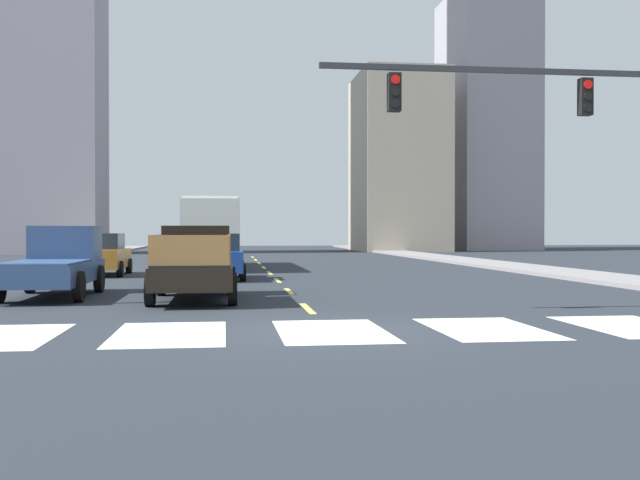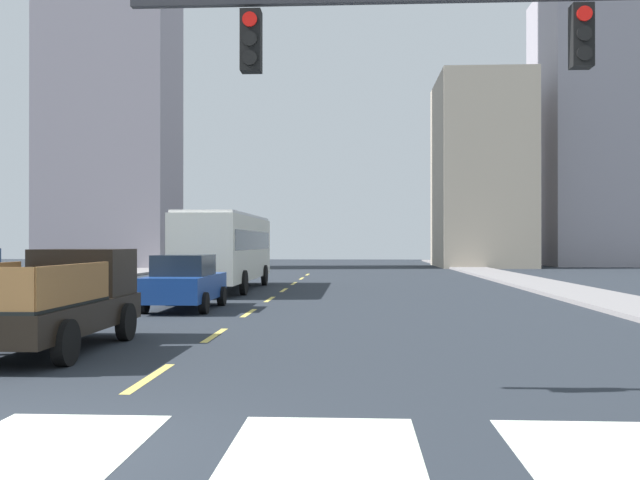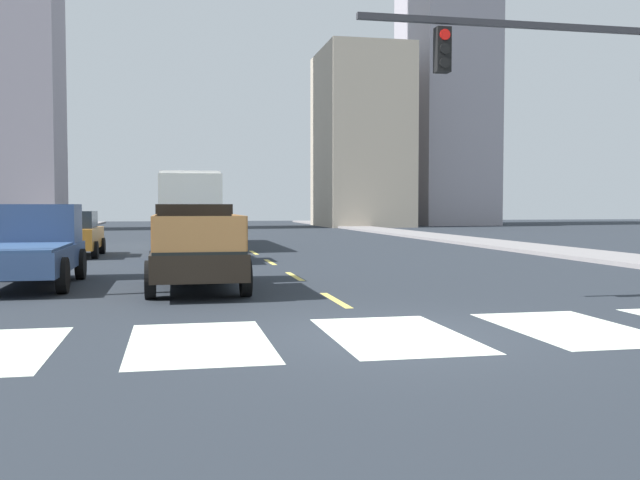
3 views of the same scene
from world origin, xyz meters
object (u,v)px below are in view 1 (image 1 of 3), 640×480
Objects in this scene: city_bus at (212,228)px; sedan_near_right at (102,254)px; sedan_far at (218,256)px; pickup_stakebed at (195,264)px; traffic_signal_gantry at (638,123)px; pickup_dark at (57,263)px.

city_bus is 7.34m from sedan_near_right.
sedan_near_right is at bearing 146.89° from sedan_far.
pickup_stakebed is 0.47× the size of traffic_signal_gantry.
sedan_far is (4.40, 6.67, -0.06)m from pickup_dark.
pickup_stakebed is 4.10m from pickup_dark.
traffic_signal_gantry is at bearing -63.60° from city_bus.
pickup_dark is 7.99m from sedan_far.
city_bus is 23.55m from traffic_signal_gantry.
pickup_dark is 16.18m from city_bus.
sedan_near_right is 5.69m from sedan_far.
sedan_near_right is 21.35m from traffic_signal_gantry.
sedan_far is 0.39× the size of traffic_signal_gantry.
pickup_dark is 1.18× the size of sedan_far.
pickup_stakebed is 11.97m from sedan_near_right.
traffic_signal_gantry is (9.65, -12.23, 3.42)m from sedan_far.
city_bus reaches higher than sedan_far.
sedan_near_right is at bearing 133.05° from traffic_signal_gantry.
traffic_signal_gantry is at bearing -22.15° from pickup_stakebed.
city_bus is 0.97× the size of traffic_signal_gantry.
city_bus is at bearing 115.30° from traffic_signal_gantry.
pickup_dark is at bearing -88.05° from sedan_near_right.
pickup_dark is at bearing 158.42° from traffic_signal_gantry.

